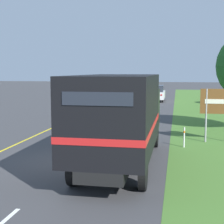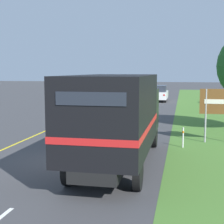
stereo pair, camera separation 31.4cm
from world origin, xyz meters
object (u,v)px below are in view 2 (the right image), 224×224
(horse_trailer_truck, at_px, (118,115))
(highway_sign, at_px, (222,104))
(lead_car_white, at_px, (103,104))
(delineator_post, at_px, (183,137))
(lead_car_white_ahead, at_px, (160,93))
(lead_car_red_ahead, at_px, (145,87))

(horse_trailer_truck, bearing_deg, highway_sign, 50.68)
(lead_car_white, distance_m, delineator_post, 11.70)
(horse_trailer_truck, relative_size, lead_car_white_ahead, 1.78)
(horse_trailer_truck, distance_m, lead_car_red_ahead, 44.84)
(highway_sign, bearing_deg, delineator_post, -141.78)
(lead_car_white_ahead, bearing_deg, lead_car_white, -103.10)
(horse_trailer_truck, height_order, highway_sign, horse_trailer_truck)
(horse_trailer_truck, xyz_separation_m, lead_car_red_ahead, (-3.77, 44.67, -1.01))
(lead_car_white_ahead, relative_size, lead_car_red_ahead, 1.08)
(lead_car_red_ahead, bearing_deg, horse_trailer_truck, -85.17)
(delineator_post, bearing_deg, lead_car_white_ahead, 96.36)
(highway_sign, bearing_deg, lead_car_white, 133.29)
(lead_car_red_ahead, bearing_deg, highway_sign, -78.49)
(horse_trailer_truck, relative_size, lead_car_white, 1.97)
(highway_sign, xyz_separation_m, delineator_post, (-1.85, -1.46, -1.47))
(lead_car_red_ahead, xyz_separation_m, delineator_post, (6.18, -40.93, -0.42))
(lead_car_white, height_order, delineator_post, lead_car_white)
(lead_car_red_ahead, distance_m, delineator_post, 41.40)
(horse_trailer_truck, relative_size, highway_sign, 2.68)
(highway_sign, bearing_deg, horse_trailer_truck, -129.32)
(lead_car_red_ahead, xyz_separation_m, highway_sign, (8.04, -39.47, 1.05))
(delineator_post, bearing_deg, horse_trailer_truck, -122.77)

